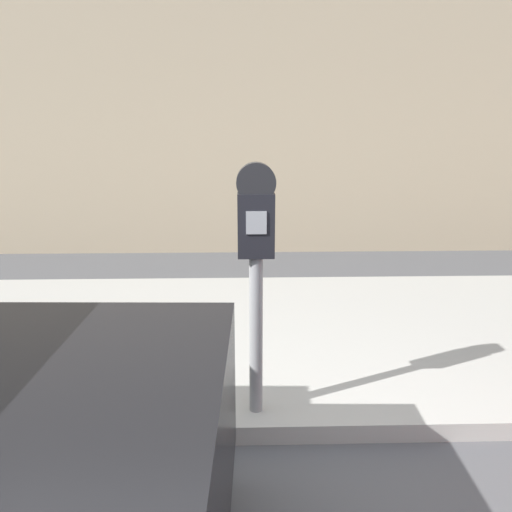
% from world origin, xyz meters
% --- Properties ---
extents(sidewalk, '(24.00, 2.80, 0.12)m').
position_xyz_m(sidewalk, '(0.00, 2.20, 0.06)').
color(sidewalk, '#ADAAA3').
rests_on(sidewalk, ground_plane).
extents(parking_meter, '(0.21, 0.12, 1.44)m').
position_xyz_m(parking_meter, '(0.47, 0.98, 1.07)').
color(parking_meter, gray).
rests_on(parking_meter, sidewalk).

